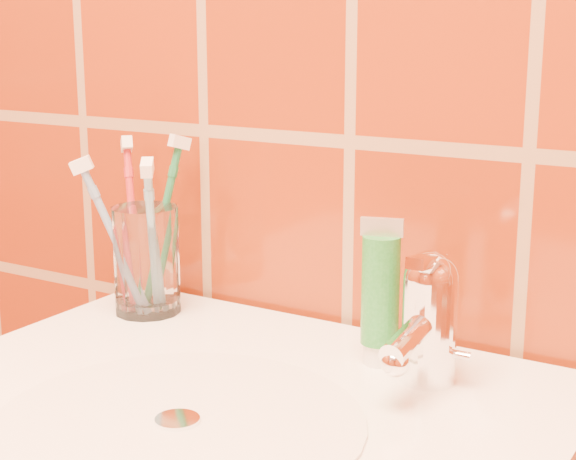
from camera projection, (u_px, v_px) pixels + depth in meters
The scene contains 7 objects.
glass_tumbler at pixel (146, 260), 0.96m from camera, with size 0.07×0.07×0.12m, color white.
toothpaste_tube at pixel (380, 297), 0.81m from camera, with size 0.04×0.04×0.14m.
faucet at pixel (428, 314), 0.76m from camera, with size 0.05×0.11×0.12m.
toothbrush_0 at pixel (152, 240), 0.93m from camera, with size 0.05×0.06×0.18m, color #76B1D2, non-canonical shape.
toothbrush_1 at pixel (133, 224), 0.98m from camera, with size 0.08×0.08×0.19m, color #AB242B, non-canonical shape.
toothbrush_2 at pixel (162, 224), 0.97m from camera, with size 0.04×0.07×0.20m, color #1D6D43, non-canonical shape.
toothbrush_3 at pixel (115, 239), 0.94m from camera, with size 0.07×0.06×0.18m, color #6D8FC2, non-canonical shape.
Camera 1 is at (0.41, 0.41, 1.16)m, focal length 55.00 mm.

